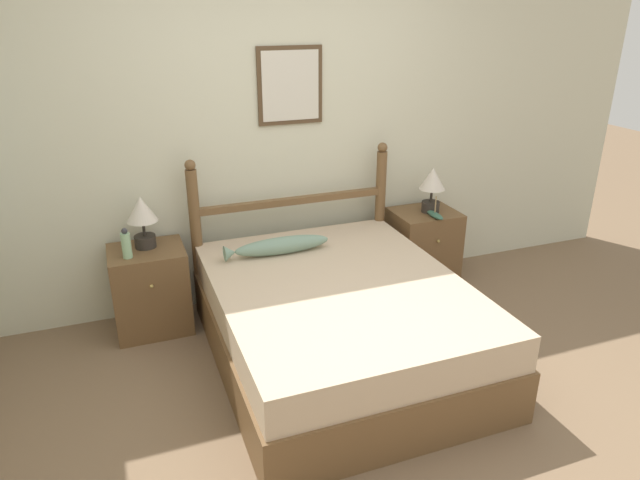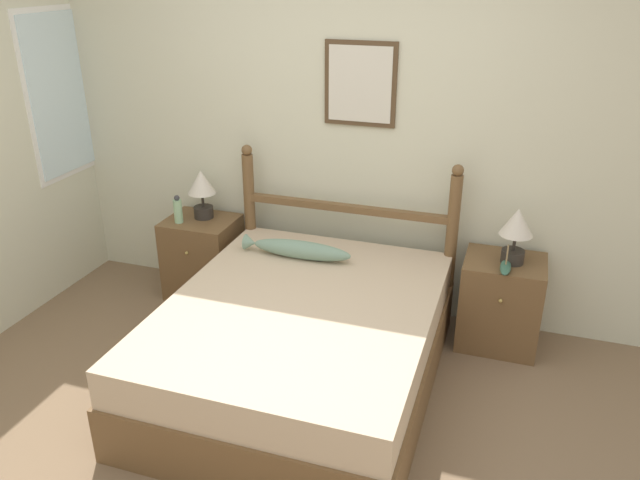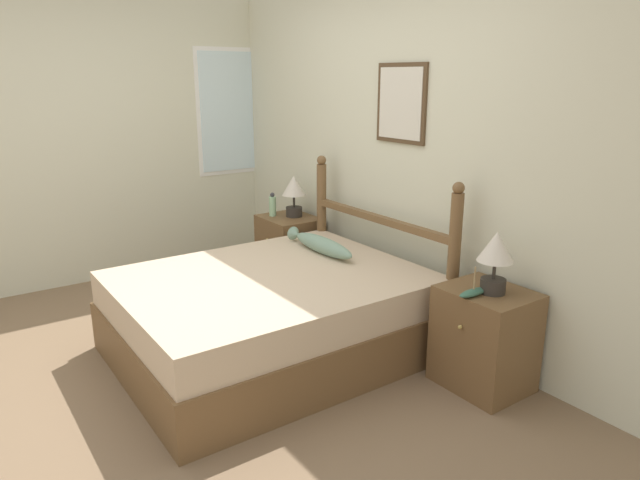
% 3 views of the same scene
% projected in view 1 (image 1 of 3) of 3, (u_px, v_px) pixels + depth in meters
% --- Properties ---
extents(ground_plane, '(16.00, 16.00, 0.00)m').
position_uv_depth(ground_plane, '(369.00, 420.00, 3.21)').
color(ground_plane, '#7A6047').
extents(wall_back, '(6.40, 0.08, 2.55)m').
position_uv_depth(wall_back, '(275.00, 134.00, 4.22)').
color(wall_back, beige).
rests_on(wall_back, ground_plane).
extents(bed, '(1.54, 1.94, 0.56)m').
position_uv_depth(bed, '(339.00, 322.00, 3.67)').
color(bed, brown).
rests_on(bed, ground_plane).
extents(headboard, '(1.54, 0.08, 1.19)m').
position_uv_depth(headboard, '(293.00, 222.00, 4.33)').
color(headboard, brown).
rests_on(headboard, ground_plane).
extents(nightstand_left, '(0.51, 0.45, 0.61)m').
position_uv_depth(nightstand_left, '(151.00, 289.00, 4.02)').
color(nightstand_left, brown).
rests_on(nightstand_left, ground_plane).
extents(nightstand_right, '(0.51, 0.45, 0.61)m').
position_uv_depth(nightstand_right, '(423.00, 246.00, 4.73)').
color(nightstand_right, brown).
rests_on(nightstand_right, ground_plane).
extents(table_lamp_left, '(0.21, 0.21, 0.37)m').
position_uv_depth(table_lamp_left, '(142.00, 215.00, 3.86)').
color(table_lamp_left, '#2D2823').
rests_on(table_lamp_left, nightstand_left).
extents(table_lamp_right, '(0.21, 0.21, 0.37)m').
position_uv_depth(table_lamp_right, '(432.00, 184.00, 4.52)').
color(table_lamp_right, '#2D2823').
rests_on(table_lamp_right, nightstand_right).
extents(bottle, '(0.06, 0.06, 0.21)m').
position_uv_depth(bottle, '(126.00, 244.00, 3.74)').
color(bottle, '#99C699').
rests_on(bottle, nightstand_left).
extents(model_boat, '(0.07, 0.22, 0.17)m').
position_uv_depth(model_boat, '(435.00, 215.00, 4.49)').
color(model_boat, '#386651').
rests_on(model_boat, nightstand_right).
extents(fish_pillow, '(0.75, 0.13, 0.12)m').
position_uv_depth(fish_pillow, '(279.00, 246.00, 3.95)').
color(fish_pillow, gray).
rests_on(fish_pillow, bed).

